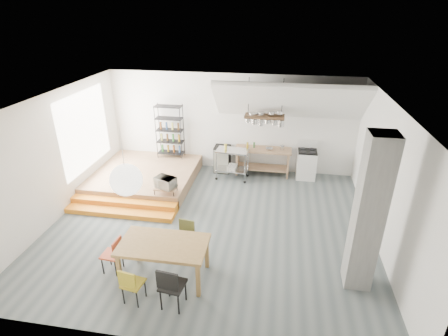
% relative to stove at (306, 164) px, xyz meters
% --- Properties ---
extents(floor, '(8.00, 8.00, 0.00)m').
position_rel_stove_xyz_m(floor, '(-2.50, -3.16, -0.48)').
color(floor, '#4F5A5C').
rests_on(floor, ground).
extents(wall_back, '(8.00, 0.04, 3.20)m').
position_rel_stove_xyz_m(wall_back, '(-2.50, 0.34, 1.12)').
color(wall_back, silver).
rests_on(wall_back, ground).
extents(wall_left, '(0.04, 7.00, 3.20)m').
position_rel_stove_xyz_m(wall_left, '(-6.50, -3.16, 1.12)').
color(wall_left, silver).
rests_on(wall_left, ground).
extents(wall_right, '(0.04, 7.00, 3.20)m').
position_rel_stove_xyz_m(wall_right, '(1.50, -3.16, 1.12)').
color(wall_right, silver).
rests_on(wall_right, ground).
extents(ceiling, '(8.00, 7.00, 0.02)m').
position_rel_stove_xyz_m(ceiling, '(-2.50, -3.16, 2.72)').
color(ceiling, white).
rests_on(ceiling, wall_back).
extents(slope_ceiling, '(4.40, 1.44, 1.32)m').
position_rel_stove_xyz_m(slope_ceiling, '(-0.70, -0.26, 2.07)').
color(slope_ceiling, white).
rests_on(slope_ceiling, wall_back).
extents(window_pane, '(0.02, 2.50, 2.20)m').
position_rel_stove_xyz_m(window_pane, '(-6.48, -1.66, 1.32)').
color(window_pane, white).
rests_on(window_pane, wall_left).
extents(platform, '(3.00, 3.00, 0.40)m').
position_rel_stove_xyz_m(platform, '(-5.00, -1.16, -0.28)').
color(platform, '#906A48').
rests_on(platform, ground).
extents(step_lower, '(3.00, 0.35, 0.13)m').
position_rel_stove_xyz_m(step_lower, '(-5.00, -3.11, -0.41)').
color(step_lower, orange).
rests_on(step_lower, ground).
extents(step_upper, '(3.00, 0.35, 0.27)m').
position_rel_stove_xyz_m(step_upper, '(-5.00, -2.76, -0.35)').
color(step_upper, orange).
rests_on(step_upper, ground).
extents(concrete_column, '(0.50, 0.50, 3.20)m').
position_rel_stove_xyz_m(concrete_column, '(0.80, -4.66, 1.12)').
color(concrete_column, slate).
rests_on(concrete_column, ground).
extents(kitchen_counter, '(1.80, 0.60, 0.91)m').
position_rel_stove_xyz_m(kitchen_counter, '(-1.40, -0.01, 0.15)').
color(kitchen_counter, '#906A48').
rests_on(kitchen_counter, ground).
extents(stove, '(0.60, 0.60, 1.18)m').
position_rel_stove_xyz_m(stove, '(0.00, 0.00, 0.00)').
color(stove, white).
rests_on(stove, ground).
extents(pot_rack, '(1.20, 0.50, 1.43)m').
position_rel_stove_xyz_m(pot_rack, '(-1.37, -0.23, 1.50)').
color(pot_rack, '#3C2518').
rests_on(pot_rack, ceiling).
extents(wire_shelving, '(0.88, 0.38, 1.80)m').
position_rel_stove_xyz_m(wire_shelving, '(-4.50, 0.04, 0.85)').
color(wire_shelving, black).
rests_on(wire_shelving, platform).
extents(microwave_shelf, '(0.60, 0.40, 0.16)m').
position_rel_stove_xyz_m(microwave_shelf, '(-3.90, -2.41, 0.07)').
color(microwave_shelf, '#906A48').
rests_on(microwave_shelf, platform).
extents(paper_lantern, '(0.60, 0.60, 0.60)m').
position_rel_stove_xyz_m(paper_lantern, '(-3.64, -5.14, 1.72)').
color(paper_lantern, white).
rests_on(paper_lantern, ceiling).
extents(dining_table, '(1.76, 1.00, 0.83)m').
position_rel_stove_xyz_m(dining_table, '(-3.04, -5.14, 0.26)').
color(dining_table, olive).
rests_on(dining_table, ground).
extents(chair_mustard, '(0.42, 0.42, 0.81)m').
position_rel_stove_xyz_m(chair_mustard, '(-3.43, -5.92, 0.00)').
color(chair_mustard, '#A4901C').
rests_on(chair_mustard, ground).
extents(chair_black, '(0.48, 0.48, 0.94)m').
position_rel_stove_xyz_m(chair_black, '(-2.66, -5.92, 0.08)').
color(chair_black, black).
rests_on(chair_black, ground).
extents(chair_olive, '(0.43, 0.43, 0.84)m').
position_rel_stove_xyz_m(chair_olive, '(-2.82, -4.36, 0.02)').
color(chair_olive, brown).
rests_on(chair_olive, ground).
extents(chair_red, '(0.40, 0.40, 0.81)m').
position_rel_stove_xyz_m(chair_red, '(-4.12, -5.15, 0.01)').
color(chair_red, '#C03E1B').
rests_on(chair_red, ground).
extents(rolling_cart, '(1.05, 0.65, 0.99)m').
position_rel_stove_xyz_m(rolling_cart, '(-2.33, -0.46, 0.16)').
color(rolling_cart, silver).
rests_on(rolling_cart, ground).
extents(mini_fridge, '(0.51, 0.51, 0.88)m').
position_rel_stove_xyz_m(mini_fridge, '(-2.74, 0.04, -0.04)').
color(mini_fridge, black).
rests_on(mini_fridge, ground).
extents(microwave, '(0.64, 0.54, 0.30)m').
position_rel_stove_xyz_m(microwave, '(-3.90, -2.41, 0.24)').
color(microwave, beige).
rests_on(microwave, microwave_shelf).
extents(bowl, '(0.26, 0.26, 0.06)m').
position_rel_stove_xyz_m(bowl, '(-1.21, -0.06, 0.46)').
color(bowl, silver).
rests_on(bowl, kitchen_counter).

